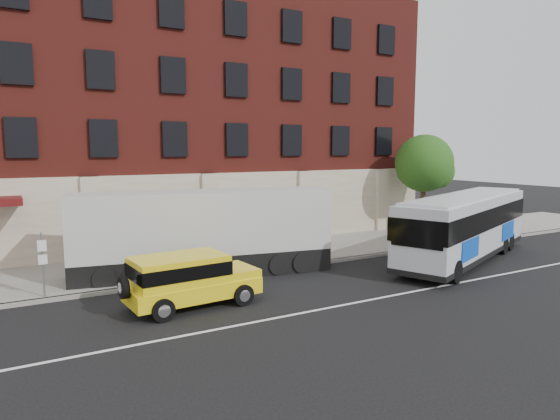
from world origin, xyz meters
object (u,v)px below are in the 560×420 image
city_bus (466,224)px  shipping_container (204,234)px  street_tree (425,166)px  yellow_suv (187,277)px  sign_pole (43,262)px

city_bus → shipping_container: bearing=163.5°
street_tree → yellow_suv: street_tree is taller
city_bus → shipping_container: size_ratio=1.06×
sign_pole → street_tree: (22.04, 3.34, 2.96)m
city_bus → sign_pole: bearing=171.1°
city_bus → yellow_suv: size_ratio=2.44×
street_tree → city_bus: (-3.53, -6.25, -2.62)m
street_tree → sign_pole: bearing=-171.4°
street_tree → yellow_suv: 19.21m
city_bus → yellow_suv: 14.26m
sign_pole → shipping_container: size_ratio=0.22×
street_tree → shipping_container: (-15.67, -2.65, -2.59)m
sign_pole → street_tree: bearing=8.6°
sign_pole → street_tree: 22.49m
sign_pole → yellow_suv: bearing=-36.4°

